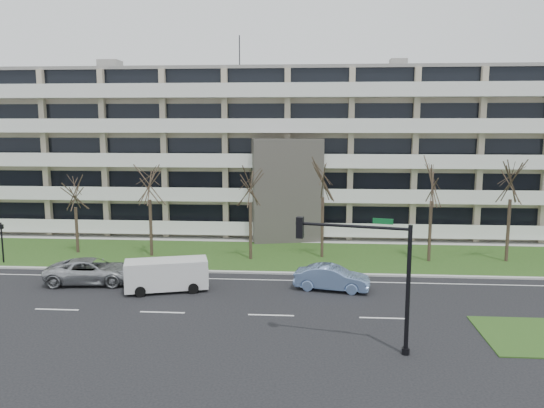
# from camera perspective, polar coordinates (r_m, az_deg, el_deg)

# --- Properties ---
(ground) EXTENTS (160.00, 160.00, 0.00)m
(ground) POSITION_cam_1_polar(r_m,az_deg,el_deg) (29.31, -0.11, -11.87)
(ground) COLOR black
(ground) RESTS_ON ground
(grass_verge) EXTENTS (90.00, 10.00, 0.06)m
(grass_verge) POSITION_cam_1_polar(r_m,az_deg,el_deg) (41.70, 1.24, -5.57)
(grass_verge) COLOR #1E4517
(grass_verge) RESTS_ON ground
(curb) EXTENTS (90.00, 0.35, 0.12)m
(curb) POSITION_cam_1_polar(r_m,az_deg,el_deg) (36.88, 0.83, -7.43)
(curb) COLOR #B2B2AD
(curb) RESTS_ON ground
(sidewalk) EXTENTS (90.00, 2.00, 0.08)m
(sidewalk) POSITION_cam_1_polar(r_m,az_deg,el_deg) (47.04, 1.59, -3.91)
(sidewalk) COLOR #B2B2AD
(sidewalk) RESTS_ON ground
(lane_edge_line) EXTENTS (90.00, 0.12, 0.01)m
(lane_edge_line) POSITION_cam_1_polar(r_m,az_deg,el_deg) (35.46, 0.69, -8.19)
(lane_edge_line) COLOR white
(lane_edge_line) RESTS_ON ground
(apartment_building) EXTENTS (60.50, 15.10, 18.75)m
(apartment_building) POSITION_cam_1_polar(r_m,az_deg,el_deg) (52.80, 1.95, 5.76)
(apartment_building) COLOR #B6A88E
(apartment_building) RESTS_ON ground
(silver_pickup) EXTENTS (5.98, 3.18, 1.60)m
(silver_pickup) POSITION_cam_1_polar(r_m,az_deg,el_deg) (36.58, -18.83, -6.84)
(silver_pickup) COLOR #A4A7AB
(silver_pickup) RESTS_ON ground
(blue_sedan) EXTENTS (4.87, 2.47, 1.53)m
(blue_sedan) POSITION_cam_1_polar(r_m,az_deg,el_deg) (33.51, 6.45, -7.89)
(blue_sedan) COLOR #7D9FD9
(blue_sedan) RESTS_ON ground
(white_van) EXTENTS (5.32, 3.15, 1.94)m
(white_van) POSITION_cam_1_polar(r_m,az_deg,el_deg) (33.66, -11.17, -7.22)
(white_van) COLOR silver
(white_van) RESTS_ON ground
(traffic_signal) EXTENTS (5.20, 1.46, 6.15)m
(traffic_signal) POSITION_cam_1_polar(r_m,az_deg,el_deg) (24.30, 10.39, -6.52)
(traffic_signal) COLOR black
(traffic_signal) RESTS_ON ground
(pedestrian_signal) EXTENTS (0.31, 0.26, 3.07)m
(pedestrian_signal) POSITION_cam_1_polar(r_m,az_deg,el_deg) (43.98, -27.06, -3.22)
(pedestrian_signal) COLOR black
(pedestrian_signal) RESTS_ON ground
(tree_1) EXTENTS (3.31, 3.31, 6.62)m
(tree_1) POSITION_cam_1_polar(r_m,az_deg,el_deg) (44.52, -20.48, 1.48)
(tree_1) COLOR #382B21
(tree_1) RESTS_ON ground
(tree_2) EXTENTS (3.98, 3.98, 7.96)m
(tree_2) POSITION_cam_1_polar(r_m,az_deg,el_deg) (41.68, -13.08, 2.81)
(tree_2) COLOR #382B21
(tree_2) RESTS_ON ground
(tree_3) EXTENTS (3.93, 3.93, 7.86)m
(tree_3) POSITION_cam_1_polar(r_m,az_deg,el_deg) (39.59, -2.36, 2.61)
(tree_3) COLOR #382B21
(tree_3) RESTS_ON ground
(tree_4) EXTENTS (4.21, 4.21, 8.43)m
(tree_4) POSITION_cam_1_polar(r_m,az_deg,el_deg) (40.25, 5.52, 3.31)
(tree_4) COLOR #382B21
(tree_4) RESTS_ON ground
(tree_5) EXTENTS (4.12, 4.12, 8.23)m
(tree_5) POSITION_cam_1_polar(r_m,az_deg,el_deg) (40.64, 16.87, 2.82)
(tree_5) COLOR #382B21
(tree_5) RESTS_ON ground
(tree_6) EXTENTS (4.23, 4.23, 8.46)m
(tree_6) POSITION_cam_1_polar(r_m,az_deg,el_deg) (42.61, 24.40, 2.91)
(tree_6) COLOR #382B21
(tree_6) RESTS_ON ground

